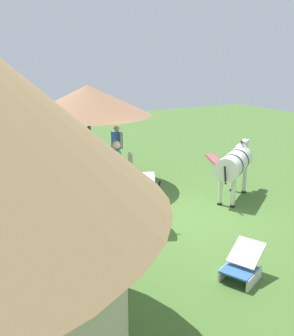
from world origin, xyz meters
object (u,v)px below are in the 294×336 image
(shade_umbrella, at_px, (88,100))
(patio_chair_near_lawn, at_px, (52,171))
(patio_chair_east_end, at_px, (127,165))
(guest_beside_umbrella, at_px, (117,143))
(zebra_nearest_camera, at_px, (235,164))
(patio_chair_near_hut, at_px, (95,180))
(patio_chair_west_end, at_px, (91,159))
(guest_behind_table, at_px, (117,166))
(patio_dining_table, at_px, (91,164))
(zebra_by_umbrella, at_px, (118,189))
(striped_lounge_chair, at_px, (242,266))

(shade_umbrella, distance_m, patio_chair_near_lawn, 2.37)
(patio_chair_near_lawn, height_order, patio_chair_east_end, same)
(shade_umbrella, bearing_deg, guest_beside_umbrella, -51.78)
(shade_umbrella, relative_size, zebra_nearest_camera, 1.86)
(patio_chair_near_hut, bearing_deg, patio_chair_near_lawn, 135.87)
(patio_chair_west_end, bearing_deg, guest_behind_table, 103.96)
(patio_dining_table, xyz_separation_m, patio_chair_west_end, (1.08, -0.41, -0.13))
(patio_chair_near_hut, height_order, patio_chair_east_end, same)
(patio_chair_near_hut, height_order, guest_beside_umbrella, guest_beside_umbrella)
(patio_chair_east_end, height_order, guest_beside_umbrella, guest_beside_umbrella)
(patio_chair_east_end, xyz_separation_m, guest_beside_umbrella, (1.34, -0.27, 0.43))
(zebra_by_umbrella, bearing_deg, patio_chair_west_end, 11.95)
(patio_chair_west_end, bearing_deg, patio_dining_table, 90.00)
(patio_chair_east_end, height_order, striped_lounge_chair, patio_chair_east_end)
(shade_umbrella, bearing_deg, patio_chair_near_hut, 164.46)
(patio_chair_west_end, height_order, patio_chair_near_lawn, same)
(patio_chair_west_end, relative_size, guest_beside_umbrella, 0.57)
(patio_chair_east_end, distance_m, zebra_by_umbrella, 3.60)
(guest_beside_umbrella, height_order, zebra_by_umbrella, guest_beside_umbrella)
(patio_chair_east_end, height_order, zebra_by_umbrella, zebra_by_umbrella)
(patio_chair_near_lawn, xyz_separation_m, zebra_nearest_camera, (-3.31, -4.15, 0.47))
(patio_chair_west_end, bearing_deg, shade_umbrella, 90.00)
(guest_behind_table, distance_m, zebra_by_umbrella, 1.75)
(patio_chair_east_end, distance_m, guest_behind_table, 1.90)
(patio_chair_near_lawn, height_order, zebra_by_umbrella, zebra_by_umbrella)
(patio_chair_west_end, xyz_separation_m, patio_chair_east_end, (-1.31, -0.72, 0.00))
(zebra_by_umbrella, bearing_deg, striped_lounge_chair, -135.53)
(patio_chair_near_hut, relative_size, guest_beside_umbrella, 0.57)
(zebra_by_umbrella, bearing_deg, zebra_nearest_camera, -60.07)
(striped_lounge_chair, relative_size, zebra_by_umbrella, 0.48)
(guest_behind_table, bearing_deg, patio_chair_near_lawn, 48.94)
(shade_umbrella, relative_size, patio_chair_near_hut, 4.13)
(striped_lounge_chair, relative_size, zebra_nearest_camera, 0.48)
(guest_beside_umbrella, bearing_deg, patio_chair_east_end, -20.76)
(patio_dining_table, relative_size, zebra_nearest_camera, 0.64)
(guest_beside_umbrella, distance_m, guest_behind_table, 3.14)
(patio_chair_near_lawn, relative_size, zebra_by_umbrella, 0.45)
(shade_umbrella, relative_size, patio_chair_west_end, 4.13)
(patio_chair_near_hut, bearing_deg, patio_chair_east_end, 46.98)
(patio_chair_near_lawn, xyz_separation_m, guest_beside_umbrella, (0.83, -2.53, 0.43))
(patio_chair_west_end, height_order, striped_lounge_chair, patio_chair_west_end)
(shade_umbrella, distance_m, zebra_nearest_camera, 4.57)
(patio_dining_table, relative_size, patio_chair_west_end, 1.41)
(guest_beside_umbrella, relative_size, striped_lounge_chair, 1.65)
(patio_chair_west_end, height_order, patio_chair_east_end, same)
(guest_behind_table, bearing_deg, zebra_by_umbrella, 174.28)
(patio_chair_near_hut, distance_m, patio_chair_east_end, 1.69)
(patio_chair_west_end, bearing_deg, patio_chair_near_lawn, 48.50)
(zebra_nearest_camera, bearing_deg, guest_beside_umbrella, 167.58)
(patio_chair_near_lawn, distance_m, zebra_by_umbrella, 3.67)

